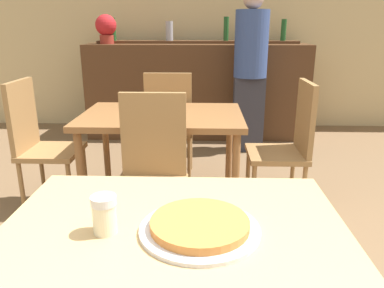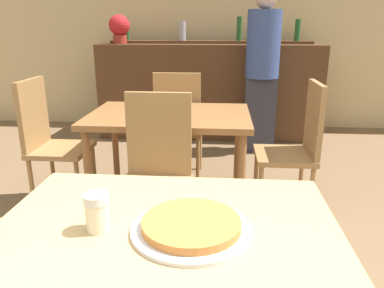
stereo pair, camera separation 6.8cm
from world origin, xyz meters
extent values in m
cube|color=#D1B784|center=(0.00, 4.13, 1.40)|extent=(8.00, 0.05, 2.80)
cube|color=tan|center=(0.00, 0.00, 0.73)|extent=(1.01, 0.89, 0.04)
cylinder|color=tan|center=(-0.44, 0.38, 0.36)|extent=(0.05, 0.05, 0.71)
cylinder|color=tan|center=(0.44, 0.38, 0.36)|extent=(0.05, 0.05, 0.71)
cube|color=brown|center=(-0.21, 1.64, 0.70)|extent=(1.11, 0.76, 0.04)
cylinder|color=brown|center=(-0.70, 1.32, 0.34)|extent=(0.05, 0.05, 0.68)
cylinder|color=brown|center=(0.29, 1.32, 0.34)|extent=(0.05, 0.05, 0.68)
cylinder|color=brown|center=(-0.70, 1.96, 0.34)|extent=(0.05, 0.05, 0.68)
cylinder|color=brown|center=(0.29, 1.96, 0.34)|extent=(0.05, 0.05, 0.68)
cube|color=#4C2D19|center=(0.00, 3.63, 0.55)|extent=(2.60, 0.56, 1.10)
cube|color=#4C2D19|center=(0.00, 3.77, 1.12)|extent=(2.39, 0.24, 0.03)
cylinder|color=#1E5123|center=(-1.02, 3.77, 1.26)|extent=(0.07, 0.07, 0.26)
cylinder|color=#9999A3|center=(-0.34, 3.77, 1.24)|extent=(0.09, 0.09, 0.22)
cylinder|color=#1E5123|center=(0.34, 3.77, 1.27)|extent=(0.06, 0.06, 0.27)
cylinder|color=#1E5123|center=(1.02, 3.77, 1.25)|extent=(0.06, 0.06, 0.25)
cube|color=olive|center=(-0.21, 1.01, 0.44)|extent=(0.40, 0.40, 0.04)
cube|color=olive|center=(-0.21, 1.19, 0.70)|extent=(0.38, 0.04, 0.50)
cylinder|color=olive|center=(-0.38, 0.84, 0.21)|extent=(0.03, 0.03, 0.42)
cylinder|color=olive|center=(-0.04, 0.84, 0.21)|extent=(0.03, 0.03, 0.42)
cylinder|color=olive|center=(-0.38, 1.18, 0.21)|extent=(0.03, 0.03, 0.42)
cylinder|color=olive|center=(-0.04, 1.18, 0.21)|extent=(0.03, 0.03, 0.42)
cube|color=olive|center=(-0.21, 2.27, 0.44)|extent=(0.40, 0.40, 0.04)
cube|color=olive|center=(-0.21, 2.08, 0.70)|extent=(0.38, 0.04, 0.50)
cylinder|color=olive|center=(-0.04, 2.44, 0.21)|extent=(0.03, 0.03, 0.42)
cylinder|color=olive|center=(-0.38, 2.44, 0.21)|extent=(0.03, 0.03, 0.42)
cylinder|color=olive|center=(-0.04, 2.10, 0.21)|extent=(0.03, 0.03, 0.42)
cylinder|color=olive|center=(-0.38, 2.10, 0.21)|extent=(0.03, 0.03, 0.42)
cube|color=olive|center=(-1.01, 1.64, 0.44)|extent=(0.40, 0.40, 0.04)
cube|color=olive|center=(-1.19, 1.64, 0.70)|extent=(0.04, 0.38, 0.50)
cylinder|color=olive|center=(-0.84, 1.47, 0.21)|extent=(0.03, 0.03, 0.42)
cylinder|color=olive|center=(-0.84, 1.81, 0.21)|extent=(0.03, 0.03, 0.42)
cylinder|color=olive|center=(-1.18, 1.47, 0.21)|extent=(0.03, 0.03, 0.42)
cylinder|color=olive|center=(-1.18, 1.81, 0.21)|extent=(0.03, 0.03, 0.42)
cube|color=olive|center=(0.60, 1.64, 0.44)|extent=(0.40, 0.40, 0.04)
cube|color=olive|center=(0.78, 1.64, 0.70)|extent=(0.04, 0.38, 0.50)
cylinder|color=olive|center=(0.43, 1.81, 0.21)|extent=(0.03, 0.03, 0.42)
cylinder|color=olive|center=(0.43, 1.47, 0.21)|extent=(0.03, 0.03, 0.42)
cylinder|color=olive|center=(0.77, 1.81, 0.21)|extent=(0.03, 0.03, 0.42)
cylinder|color=olive|center=(0.77, 1.47, 0.21)|extent=(0.03, 0.03, 0.42)
cylinder|color=silver|center=(0.08, 0.05, 0.76)|extent=(0.34, 0.34, 0.01)
cylinder|color=#CC7A38|center=(0.08, 0.05, 0.78)|extent=(0.28, 0.28, 0.02)
cylinder|color=beige|center=(-0.19, 0.04, 0.79)|extent=(0.07, 0.07, 0.09)
cylinder|color=silver|center=(-0.19, 0.04, 0.85)|extent=(0.07, 0.07, 0.02)
cube|color=#2D2D38|center=(0.56, 3.05, 0.40)|extent=(0.32, 0.18, 0.79)
cylinder|color=#33477F|center=(0.56, 3.05, 1.12)|extent=(0.34, 0.34, 0.66)
cylinder|color=maroon|center=(-1.05, 3.58, 1.15)|extent=(0.16, 0.16, 0.10)
sphere|color=red|center=(-1.05, 3.58, 1.31)|extent=(0.24, 0.24, 0.24)
camera|label=1|loc=(0.09, -0.89, 1.31)|focal=35.00mm
camera|label=2|loc=(0.15, -0.88, 1.31)|focal=35.00mm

